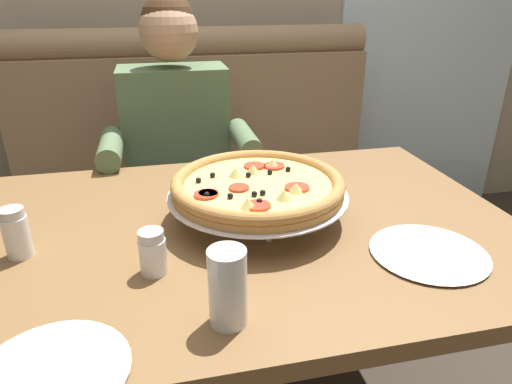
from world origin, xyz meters
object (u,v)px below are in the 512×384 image
(shaker_parmesan, at_px, (17,236))
(plate_near_left, at_px, (429,250))
(patio_chair, at_px, (348,99))
(pizza, at_px, (258,186))
(dining_table, at_px, (240,253))
(diner_main, at_px, (179,155))
(shaker_oregano, at_px, (153,255))
(booth_bench, at_px, (203,198))
(plate_near_right, at_px, (49,371))
(drinking_glass, at_px, (228,292))

(shaker_parmesan, height_order, plate_near_left, shaker_parmesan)
(plate_near_left, height_order, patio_chair, patio_chair)
(patio_chair, bearing_deg, pizza, -118.65)
(pizza, height_order, shaker_parmesan, pizza)
(dining_table, distance_m, patio_chair, 2.55)
(pizza, relative_size, shaker_parmesan, 3.94)
(diner_main, bearing_deg, shaker_oregano, -96.96)
(booth_bench, distance_m, plate_near_right, 1.44)
(shaker_oregano, bearing_deg, plate_near_left, -6.01)
(shaker_oregano, xyz_separation_m, plate_near_left, (0.59, -0.06, -0.03))
(booth_bench, height_order, dining_table, booth_bench)
(pizza, bearing_deg, dining_table, -157.48)
(dining_table, relative_size, shaker_parmesan, 12.22)
(booth_bench, xyz_separation_m, patio_chair, (1.25, 1.29, 0.13))
(booth_bench, height_order, diner_main, diner_main)
(plate_near_left, height_order, drinking_glass, drinking_glass)
(diner_main, xyz_separation_m, shaker_parmesan, (-0.38, -0.70, 0.09))
(dining_table, distance_m, pizza, 0.18)
(plate_near_left, height_order, plate_near_right, same)
(plate_near_right, bearing_deg, dining_table, 48.31)
(booth_bench, bearing_deg, plate_near_left, -71.92)
(dining_table, bearing_deg, booth_bench, 90.00)
(pizza, bearing_deg, patio_chair, 61.35)
(shaker_parmesan, bearing_deg, dining_table, 4.27)
(diner_main, xyz_separation_m, drinking_glass, (0.02, -1.02, 0.10))
(pizza, height_order, plate_near_left, pizza)
(pizza, relative_size, shaker_oregano, 4.66)
(drinking_glass, bearing_deg, booth_bench, 86.26)
(pizza, bearing_deg, diner_main, 103.71)
(shaker_oregano, bearing_deg, drinking_glass, -56.03)
(plate_near_left, distance_m, patio_chair, 2.61)
(booth_bench, height_order, shaker_oregano, booth_bench)
(plate_near_right, height_order, drinking_glass, drinking_glass)
(diner_main, bearing_deg, drinking_glass, -88.79)
(shaker_oregano, xyz_separation_m, shaker_parmesan, (-0.28, 0.13, 0.01))
(diner_main, height_order, plate_near_right, diner_main)
(plate_near_left, relative_size, drinking_glass, 1.77)
(drinking_glass, bearing_deg, dining_table, 76.44)
(booth_bench, bearing_deg, patio_chair, 45.74)
(drinking_glass, bearing_deg, patio_chair, 62.49)
(dining_table, bearing_deg, diner_main, 98.96)
(patio_chair, bearing_deg, dining_table, -119.45)
(diner_main, relative_size, shaker_parmesan, 11.29)
(booth_bench, xyz_separation_m, drinking_glass, (-0.08, -1.28, 0.42))
(shaker_oregano, bearing_deg, patio_chair, 58.52)
(shaker_oregano, distance_m, drinking_glass, 0.22)
(booth_bench, distance_m, patio_chair, 1.80)
(diner_main, distance_m, patio_chair, 2.07)
(dining_table, bearing_deg, pizza, 22.52)
(drinking_glass, relative_size, patio_chair, 0.17)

